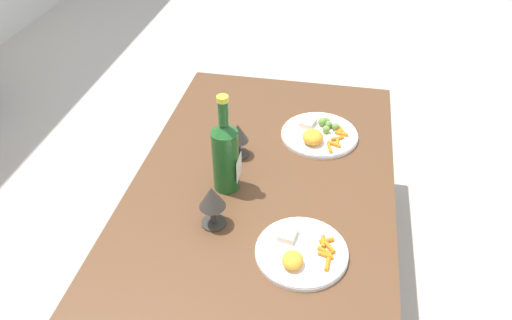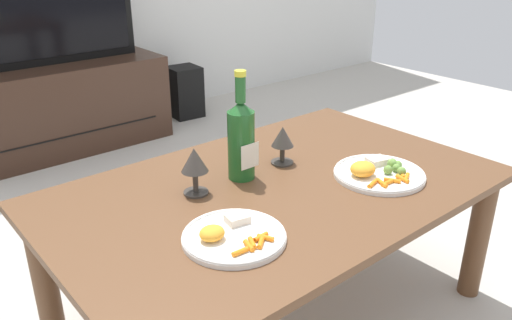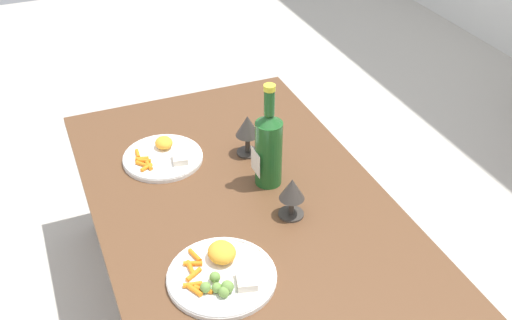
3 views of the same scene
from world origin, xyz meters
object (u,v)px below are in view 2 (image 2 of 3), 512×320
Objects in this scene: dining_table at (276,206)px; goblet_left at (195,163)px; wine_bottle at (241,137)px; dinner_plate_right at (378,172)px; floor_speaker at (185,92)px; tv_stand at (65,106)px; dinner_plate_left at (233,236)px; goblet_right at (283,139)px; tv_screen at (51,13)px.

goblet_left is at bearing 153.10° from dining_table.
wine_bottle is 0.43m from dinner_plate_right.
wine_bottle is at bearing 140.71° from dinner_plate_right.
floor_speaker is 1.04× the size of wine_bottle.
dinner_plate_left reaches higher than tv_stand.
goblet_left is (-0.16, -0.00, -0.04)m from wine_bottle.
dining_table is 0.29m from goblet_left.
goblet_left reaches higher than goblet_right.
goblet_right is (0.33, 0.00, -0.01)m from goblet_left.
dinner_plate_right is at bearing -84.01° from tv_screen.
wine_bottle is at bearing -93.44° from tv_stand.
goblet_right is at bearing 0.00° from goblet_left.
goblet_right is at bearing -108.34° from floor_speaker.
tv_stand is 0.51m from tv_screen.
tv_stand is at bearing 81.29° from goblet_left.
wine_bottle is 0.37m from dinner_plate_left.
floor_speaker is 2.17m from dinner_plate_right.
dinner_plate_left is (-0.40, -0.26, -0.07)m from goblet_right.
dinner_plate_left is at bearing -131.77° from wine_bottle.
tv_stand reaches higher than floor_speaker.
dinner_plate_right reaches higher than dining_table.
goblet_right is (0.12, 0.11, 0.15)m from dining_table.
goblet_right is 0.31m from dinner_plate_right.
goblet_left reaches higher than floor_speaker.
wine_bottle is 2.65× the size of goblet_right.
dining_table is 3.87× the size of floor_speaker.
dining_table is 0.33m from dinner_plate_left.
dinner_plate_left is (-0.28, -0.15, 0.08)m from dining_table.
goblet_left is at bearing 75.33° from dinner_plate_left.
wine_bottle is 0.17m from goblet_right.
tv_screen reaches higher than dining_table.
wine_bottle reaches higher than tv_stand.
goblet_left reaches higher than dinner_plate_right.
goblet_left reaches higher than tv_stand.
dinner_plate_left reaches higher than floor_speaker.
wine_bottle reaches higher than floor_speaker.
tv_stand is 1.80m from wine_bottle.
goblet_right is 0.48m from dinner_plate_left.
tv_stand is at bearing 86.56° from wine_bottle.
tv_screen is at bearing 91.90° from goblet_right.
tv_stand is at bearing 88.16° from dining_table.
dinner_plate_left is (-0.07, -0.26, -0.08)m from goblet_left.
goblet_right is (0.16, -0.00, -0.05)m from wine_bottle.
tv_stand is at bearing 95.99° from dinner_plate_right.
wine_bottle reaches higher than goblet_left.
tv_screen is at bearing 88.16° from dining_table.
dinner_plate_left is 0.92× the size of dinner_plate_right.
goblet_left is 0.50× the size of dinner_plate_right.
goblet_left is 1.12× the size of goblet_right.
dinner_plate_right is (-0.61, -2.05, 0.31)m from floor_speaker.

